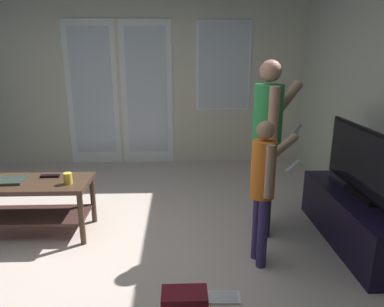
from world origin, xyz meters
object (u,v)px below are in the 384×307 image
object	(u,v)px
cup_near_edge	(68,178)
tv_remote_black	(50,176)
person_child	(264,181)
laptop_closed	(7,181)
loose_keyboard	(209,298)
coffee_table	(33,196)
tv_stand	(357,220)
flat_screen_tv	(364,163)
person_adult	(268,134)

from	to	relation	value
cup_near_edge	tv_remote_black	distance (m)	0.29
person_child	laptop_closed	distance (m)	2.27
loose_keyboard	tv_remote_black	xyz separation A→B (m)	(-1.40, 1.10, 0.52)
coffee_table	person_child	xyz separation A→B (m)	(1.98, -0.55, 0.32)
tv_stand	loose_keyboard	distance (m)	1.55
flat_screen_tv	cup_near_edge	xyz separation A→B (m)	(-2.54, 0.21, -0.18)
person_adult	cup_near_edge	bearing A→B (deg)	-179.37
tv_stand	person_child	size ratio (longest dim) A/B	1.21
tv_stand	tv_remote_black	bearing A→B (deg)	171.96
tv_stand	tv_remote_black	distance (m)	2.81
coffee_table	person_child	world-z (taller)	person_child
person_adult	cup_near_edge	distance (m)	1.81
coffee_table	flat_screen_tv	world-z (taller)	flat_screen_tv
coffee_table	tv_stand	bearing A→B (deg)	-5.50
flat_screen_tv	person_adult	bearing A→B (deg)	163.77
flat_screen_tv	person_adult	distance (m)	0.83
person_adult	flat_screen_tv	bearing A→B (deg)	-16.23
flat_screen_tv	cup_near_edge	distance (m)	2.56
person_child	loose_keyboard	xyz separation A→B (m)	(-0.45, -0.44, -0.69)
tv_stand	person_adult	size ratio (longest dim) A/B	0.89
laptop_closed	tv_remote_black	distance (m)	0.37
flat_screen_tv	loose_keyboard	xyz separation A→B (m)	(-1.36, -0.71, -0.73)
tv_remote_black	tv_stand	bearing A→B (deg)	-10.51
laptop_closed	cup_near_edge	world-z (taller)	cup_near_edge
tv_stand	person_child	world-z (taller)	person_child
coffee_table	person_child	distance (m)	2.08
tv_stand	cup_near_edge	size ratio (longest dim) A/B	14.01
coffee_table	flat_screen_tv	distance (m)	2.93
coffee_table	tv_remote_black	world-z (taller)	tv_remote_black
person_child	cup_near_edge	size ratio (longest dim) A/B	11.59
person_child	cup_near_edge	world-z (taller)	person_child
person_adult	cup_near_edge	xyz separation A→B (m)	(-1.77, -0.02, -0.38)
tv_stand	tv_remote_black	xyz separation A→B (m)	(-2.77, 0.39, 0.31)
tv_stand	cup_near_edge	bearing A→B (deg)	175.29
coffee_table	tv_stand	world-z (taller)	coffee_table
flat_screen_tv	loose_keyboard	bearing A→B (deg)	-152.47
coffee_table	tv_remote_black	xyz separation A→B (m)	(0.13, 0.11, 0.15)
loose_keyboard	laptop_closed	world-z (taller)	laptop_closed
tv_stand	tv_remote_black	world-z (taller)	tv_remote_black
coffee_table	person_adult	world-z (taller)	person_adult
coffee_table	tv_remote_black	distance (m)	0.23
coffee_table	tv_stand	size ratio (longest dim) A/B	0.74
tv_stand	cup_near_edge	xyz separation A→B (m)	(-2.54, 0.21, 0.35)
tv_stand	cup_near_edge	world-z (taller)	cup_near_edge
person_child	person_adult	bearing A→B (deg)	74.35
laptop_closed	loose_keyboard	bearing A→B (deg)	-32.92
coffee_table	loose_keyboard	size ratio (longest dim) A/B	2.34
person_child	laptop_closed	size ratio (longest dim) A/B	3.84
flat_screen_tv	person_adult	size ratio (longest dim) A/B	0.79
flat_screen_tv	tv_remote_black	distance (m)	2.80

